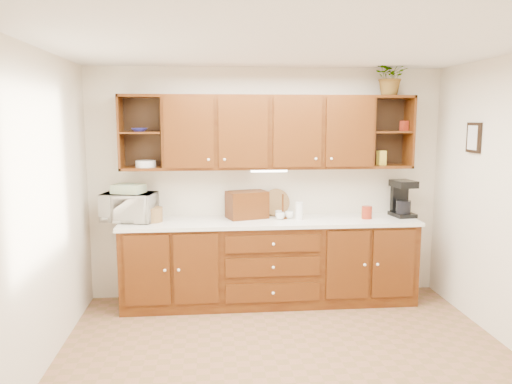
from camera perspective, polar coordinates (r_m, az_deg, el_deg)
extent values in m
plane|color=#8C5D40|center=(4.42, 3.91, -19.09)|extent=(4.00, 4.00, 0.00)
plane|color=white|center=(3.96, 4.31, 16.50)|extent=(4.00, 4.00, 0.00)
plane|color=beige|center=(5.70, 1.23, 0.96)|extent=(4.00, 0.00, 4.00)
plane|color=beige|center=(4.17, -24.21, -2.59)|extent=(0.00, 3.50, 3.50)
cube|color=#371506|center=(5.59, 1.56, -8.11)|extent=(3.20, 0.60, 0.90)
cube|color=white|center=(5.46, 1.59, -3.42)|extent=(3.24, 0.64, 0.04)
cube|color=#371506|center=(5.49, 1.45, 6.85)|extent=(2.30, 0.33, 0.80)
cube|color=black|center=(5.66, -12.81, 6.69)|extent=(0.45, 0.02, 0.80)
cube|color=black|center=(5.96, 14.60, 6.71)|extent=(0.45, 0.02, 0.80)
cube|color=#371506|center=(5.50, -13.01, 6.64)|extent=(0.43, 0.30, 0.02)
cube|color=#371506|center=(5.82, 15.11, 6.65)|extent=(0.43, 0.30, 0.02)
cube|color=#371506|center=(5.82, 15.26, 10.44)|extent=(0.45, 0.33, 0.03)
cube|color=white|center=(5.47, 1.49, 2.43)|extent=(0.40, 0.05, 0.02)
cube|color=black|center=(5.45, 23.63, 5.71)|extent=(0.03, 0.24, 0.30)
cylinder|color=olive|center=(5.47, -11.79, -2.54)|extent=(0.29, 0.29, 0.15)
imported|color=beige|center=(5.55, -14.30, -1.68)|extent=(0.61, 0.47, 0.31)
cube|color=#E0C769|center=(5.52, -14.37, 0.37)|extent=(0.37, 0.32, 0.09)
cylinder|color=black|center=(5.50, -1.00, -1.64)|extent=(0.07, 0.07, 0.28)
cylinder|color=olive|center=(5.70, 2.32, -2.62)|extent=(0.32, 0.12, 0.31)
cube|color=#371506|center=(5.54, -1.05, -1.46)|extent=(0.49, 0.39, 0.30)
cylinder|color=#371506|center=(5.52, 3.08, -1.63)|extent=(0.02, 0.02, 0.27)
cylinder|color=#371506|center=(5.55, 3.07, -2.95)|extent=(0.11, 0.11, 0.01)
imported|color=white|center=(5.55, 3.82, -2.62)|extent=(0.11, 0.11, 0.08)
imported|color=white|center=(5.60, 2.63, -2.50)|extent=(0.11, 0.11, 0.08)
imported|color=white|center=(5.48, 2.75, -2.76)|extent=(0.11, 0.11, 0.08)
cylinder|color=maroon|center=(5.65, 12.54, -2.30)|extent=(0.12, 0.12, 0.14)
cylinder|color=white|center=(5.49, 4.95, -2.16)|extent=(0.10, 0.10, 0.19)
cylinder|color=yellow|center=(5.70, 12.38, -2.37)|extent=(0.09, 0.09, 0.11)
cube|color=black|center=(5.89, 16.38, -2.48)|extent=(0.26, 0.31, 0.04)
cube|color=black|center=(5.96, 16.06, -0.63)|extent=(0.20, 0.09, 0.35)
cube|color=black|center=(5.84, 16.52, 0.91)|extent=(0.26, 0.31, 0.08)
cylinder|color=black|center=(5.85, 16.49, -1.68)|extent=(0.19, 0.19, 0.15)
imported|color=navy|center=(5.48, -13.16, 6.93)|extent=(0.19, 0.19, 0.04)
cylinder|color=white|center=(5.51, -12.48, 3.17)|extent=(0.23, 0.23, 0.07)
cube|color=yellow|center=(5.78, 14.14, 3.80)|extent=(0.11, 0.09, 0.16)
cube|color=maroon|center=(5.84, 16.57, 7.26)|extent=(0.09, 0.08, 0.11)
imported|color=#999999|center=(5.79, 15.20, 12.66)|extent=(0.40, 0.36, 0.42)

